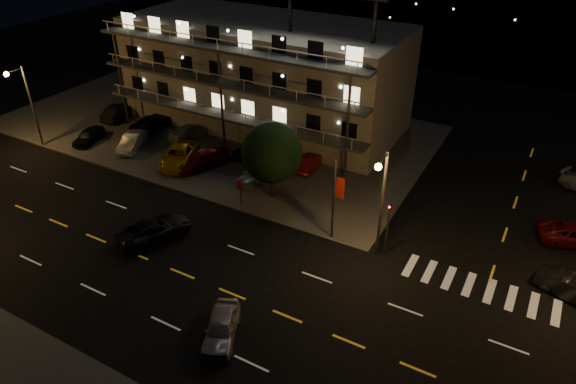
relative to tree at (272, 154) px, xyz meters
The scene contains 22 objects.
ground 11.99m from the tree, 81.45° to the right, with size 140.00×140.00×0.00m, color black.
curb_nw 15.60m from the tree, 144.51° to the left, with size 44.00×24.00×0.15m, color #3C3C3A.
motel 15.19m from the tree, 123.11° to the left, with size 28.00×13.80×18.10m.
streetlight_nw 24.56m from the tree, behind, with size 0.44×1.92×8.00m.
streetlight_nc 10.75m from the tree, 17.86° to the right, with size 0.44×1.92×8.00m.
signal_nw 11.11m from the tree, 14.29° to the right, with size 0.20×0.27×4.60m.
banner_north 7.35m from the tree, 22.60° to the right, with size 0.83×0.16×6.40m.
stop_sign 3.67m from the tree, 116.39° to the right, with size 0.91×0.11×2.61m.
tree is the anchor object (origin of this frame).
lot_car_0 21.00m from the tree, behind, with size 1.57×3.91×1.33m, color black.
lot_car_1 16.33m from the tree, behind, with size 1.53×4.40×1.45m, color #9B9CA1.
lot_car_2 10.62m from the tree, behind, with size 2.54×5.52×1.53m, color gold.
lot_car_3 8.56m from the tree, behind, with size 2.10×5.16×1.50m, color #620E0E.
lot_car_4 4.13m from the tree, 153.03° to the left, with size 1.60×3.99×1.36m, color #9B9CA1.
lot_car_5 23.27m from the tree, 166.28° to the left, with size 1.61×4.60×1.52m, color black.
lot_car_6 18.47m from the tree, 163.39° to the left, with size 2.30×4.99×1.39m, color black.
lot_car_7 14.27m from the tree, 156.23° to the left, with size 1.77×4.35×1.26m, color #9B9CA1.
lot_car_8 7.89m from the tree, 135.42° to the left, with size 1.56×3.87×1.32m, color black.
lot_car_9 6.29m from the tree, 83.17° to the left, with size 1.40×4.02×1.33m, color #620E0E.
side_car_0 22.61m from the tree, ahead, with size 1.50×4.29×1.41m, color black.
road_car_east 15.62m from the tree, 70.24° to the right, with size 1.70×4.22×1.44m, color #9B9CA1.
road_car_west 10.60m from the tree, 116.84° to the right, with size 2.51×5.44×1.51m, color black.
Camera 1 is at (16.85, -19.40, 22.54)m, focal length 32.00 mm.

